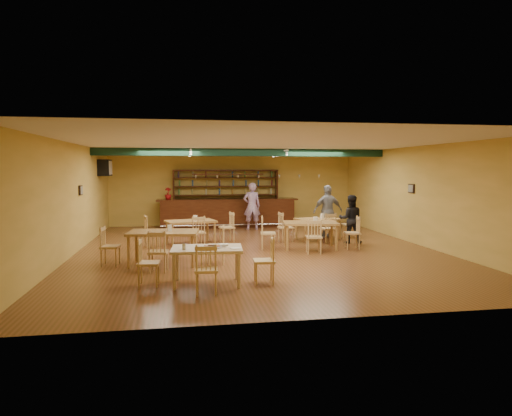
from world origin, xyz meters
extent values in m
plane|color=brown|center=(0.00, 0.00, 0.00)|extent=(12.00, 12.00, 0.00)
cube|color=black|center=(0.00, 2.80, 2.87)|extent=(10.00, 0.30, 0.25)
cube|color=silver|center=(-1.80, 3.40, 2.94)|extent=(0.05, 2.50, 0.05)
cube|color=silver|center=(1.40, 3.40, 2.94)|extent=(0.05, 2.50, 0.05)
cube|color=silver|center=(-4.80, 4.20, 2.35)|extent=(0.34, 0.70, 0.48)
cube|color=black|center=(-4.97, 1.00, 1.70)|extent=(0.04, 0.34, 0.28)
cube|color=black|center=(4.97, 0.50, 1.70)|extent=(0.04, 0.34, 0.28)
cube|color=black|center=(-0.32, 5.15, 0.56)|extent=(5.53, 0.85, 1.13)
cube|color=black|center=(-0.32, 5.78, 1.14)|extent=(4.28, 0.40, 2.28)
imported|color=maroon|center=(-2.63, 5.15, 1.36)|extent=(0.33, 0.33, 0.46)
cube|color=olive|center=(-1.85, 1.31, 0.37)|extent=(1.64, 1.22, 0.73)
cube|color=olive|center=(2.27, 1.50, 0.35)|extent=(1.53, 1.08, 0.70)
cube|color=olive|center=(-2.56, -1.59, 0.41)|extent=(1.74, 1.17, 0.82)
cube|color=olive|center=(1.56, -0.04, 0.39)|extent=(1.67, 1.15, 0.78)
cube|color=#CFB48B|center=(-1.63, -3.61, 0.37)|extent=(1.45, 0.99, 0.75)
cylinder|color=silver|center=(-1.53, -3.61, 0.75)|extent=(0.48, 0.48, 0.01)
cylinder|color=#EAE5C6|center=(-2.08, -3.76, 0.80)|extent=(0.08, 0.08, 0.11)
cube|color=white|center=(-1.28, -3.41, 0.76)|extent=(0.21, 0.16, 0.03)
cube|color=silver|center=(-1.38, -3.56, 0.76)|extent=(0.29, 0.29, 0.00)
cylinder|color=white|center=(-1.08, -3.81, 0.75)|extent=(0.24, 0.24, 0.01)
imported|color=purple|center=(0.53, 4.33, 0.89)|extent=(0.66, 0.44, 1.79)
imported|color=black|center=(3.07, 0.70, 0.75)|extent=(0.86, 0.75, 1.51)
imported|color=slate|center=(2.76, 1.96, 0.88)|extent=(1.07, 0.53, 1.77)
camera|label=1|loc=(-2.11, -12.45, 2.31)|focal=31.37mm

